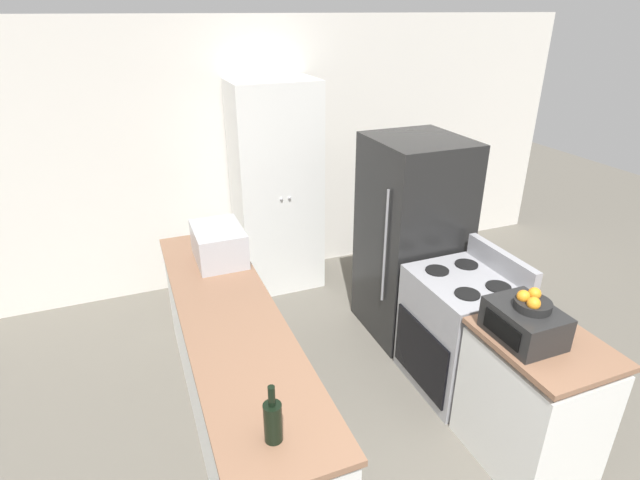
% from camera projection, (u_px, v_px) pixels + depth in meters
% --- Properties ---
extents(wall_back, '(7.00, 0.06, 2.60)m').
position_uv_depth(wall_back, '(261.00, 155.00, 5.02)').
color(wall_back, silver).
rests_on(wall_back, ground_plane).
extents(counter_left, '(0.60, 2.63, 0.91)m').
position_uv_depth(counter_left, '(235.00, 374.00, 3.31)').
color(counter_left, silver).
rests_on(counter_left, ground_plane).
extents(counter_right, '(0.60, 0.75, 0.91)m').
position_uv_depth(counter_right, '(531.00, 403.00, 3.06)').
color(counter_right, silver).
rests_on(counter_right, ground_plane).
extents(pantry_cabinet, '(0.81, 0.57, 2.07)m').
position_uv_depth(pantry_cabinet, '(276.00, 189.00, 4.88)').
color(pantry_cabinet, white).
rests_on(pantry_cabinet, ground_plane).
extents(stove, '(0.66, 0.74, 1.07)m').
position_uv_depth(stove, '(459.00, 331.00, 3.70)').
color(stove, '#9E9EA3').
rests_on(stove, ground_plane).
extents(refrigerator, '(0.74, 0.78, 1.73)m').
position_uv_depth(refrigerator, '(411.00, 239.00, 4.22)').
color(refrigerator, black).
rests_on(refrigerator, ground_plane).
extents(microwave, '(0.36, 0.48, 0.26)m').
position_uv_depth(microwave, '(219.00, 244.00, 3.73)').
color(microwave, '#B2B2B7').
rests_on(microwave, counter_left).
extents(wine_bottle, '(0.08, 0.08, 0.30)m').
position_uv_depth(wine_bottle, '(273.00, 421.00, 2.16)').
color(wine_bottle, black).
rests_on(wine_bottle, counter_left).
extents(toaster_oven, '(0.33, 0.41, 0.20)m').
position_uv_depth(toaster_oven, '(524.00, 323.00, 2.85)').
color(toaster_oven, black).
rests_on(toaster_oven, counter_right).
extents(fruit_bowl, '(0.20, 0.20, 0.10)m').
position_uv_depth(fruit_bowl, '(532.00, 302.00, 2.78)').
color(fruit_bowl, black).
rests_on(fruit_bowl, toaster_oven).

